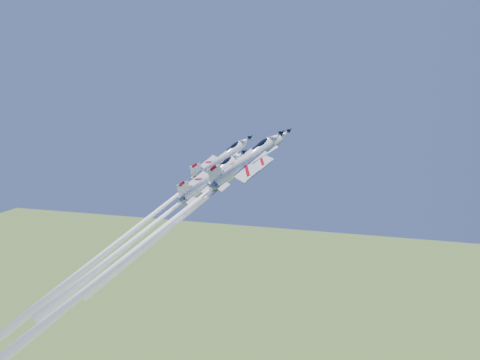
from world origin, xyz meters
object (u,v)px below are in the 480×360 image
(jet_right, at_px, (156,234))
(jet_left, at_px, (140,225))
(jet_lead, at_px, (199,204))
(jet_slot, at_px, (152,225))

(jet_right, bearing_deg, jet_left, 178.33)
(jet_lead, distance_m, jet_left, 10.78)
(jet_left, distance_m, jet_slot, 5.97)
(jet_lead, xyz_separation_m, jet_slot, (-4.95, -8.34, -2.15))
(jet_right, distance_m, jet_slot, 3.64)
(jet_left, xyz_separation_m, jet_right, (6.40, -6.90, 0.74))
(jet_left, relative_size, jet_slot, 1.26)
(jet_lead, bearing_deg, jet_right, -58.71)
(jet_slot, bearing_deg, jet_right, -8.85)
(jet_lead, bearing_deg, jet_left, -109.18)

